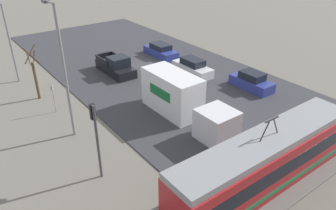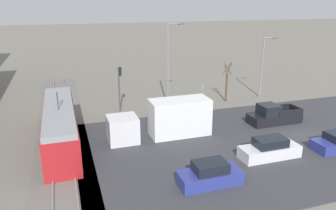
{
  "view_description": "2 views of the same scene",
  "coord_description": "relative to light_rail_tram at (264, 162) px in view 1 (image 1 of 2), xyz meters",
  "views": [
    {
      "loc": [
        18.26,
        29.2,
        13.33
      ],
      "look_at": [
        5.12,
        11.67,
        1.57
      ],
      "focal_mm": 35.0,
      "sensor_mm": 36.0,
      "label": 1
    },
    {
      "loc": [
        -22.19,
        20.04,
        11.71
      ],
      "look_at": [
        5.34,
        10.93,
        2.43
      ],
      "focal_mm": 35.0,
      "sensor_mm": 36.0,
      "label": 2
    }
  ],
  "objects": [
    {
      "name": "ground_plane",
      "position": [
        -4.94,
        -20.59,
        -1.68
      ],
      "size": [
        320.0,
        320.0,
        0.0
      ],
      "primitive_type": "plane",
      "color": "slate"
    },
    {
      "name": "road_surface",
      "position": [
        -4.94,
        -20.59,
        -1.64
      ],
      "size": [
        18.19,
        39.45,
        0.08
      ],
      "color": "#38383D",
      "rests_on": "ground"
    },
    {
      "name": "rail_bed",
      "position": [
        -4.94,
        0.0,
        -1.63
      ],
      "size": [
        60.52,
        4.4,
        0.22
      ],
      "color": "slate",
      "rests_on": "ground"
    },
    {
      "name": "light_rail_tram",
      "position": [
        0.0,
        0.0,
        0.0
      ],
      "size": [
        13.02,
        2.57,
        4.42
      ],
      "color": "#B21E23",
      "rests_on": "ground"
    },
    {
      "name": "box_truck",
      "position": [
        -1.2,
        -8.97,
        -0.08
      ],
      "size": [
        2.45,
        9.12,
        3.29
      ],
      "color": "silver",
      "rests_on": "ground"
    },
    {
      "name": "pickup_truck",
      "position": [
        -1.41,
        -20.07,
        -0.86
      ],
      "size": [
        2.06,
        5.25,
        1.95
      ],
      "color": "black",
      "rests_on": "ground"
    },
    {
      "name": "sedan_car_0",
      "position": [
        -8.27,
        -21.64,
        -0.99
      ],
      "size": [
        1.87,
        4.71,
        1.46
      ],
      "color": "navy",
      "rests_on": "ground"
    },
    {
      "name": "sedan_car_1",
      "position": [
        -9.83,
        -9.18,
        -0.94
      ],
      "size": [
        1.77,
        4.21,
        1.6
      ],
      "color": "navy",
      "rests_on": "ground"
    },
    {
      "name": "sedan_car_2",
      "position": [
        -7.74,
        -15.24,
        -0.93
      ],
      "size": [
        1.73,
        4.73,
        1.61
      ],
      "color": "silver",
      "rests_on": "ground"
    },
    {
      "name": "traffic_light_pole",
      "position": [
        7.22,
        -6.39,
        1.54
      ],
      "size": [
        0.28,
        0.47,
        4.93
      ],
      "color": "#47474C",
      "rests_on": "ground"
    },
    {
      "name": "street_tree",
      "position": [
        6.87,
        -19.21,
        0.54
      ],
      "size": [
        1.15,
        0.96,
        4.88
      ],
      "color": "brown",
      "rests_on": "ground"
    },
    {
      "name": "street_lamp_near_crossing",
      "position": [
        7.29,
        -24.45,
        2.7
      ],
      "size": [
        0.36,
        1.95,
        7.53
      ],
      "color": "gray",
      "rests_on": "ground"
    },
    {
      "name": "street_lamp_mid_block",
      "position": [
        6.7,
        -11.91,
        3.71
      ],
      "size": [
        0.36,
        1.95,
        9.49
      ],
      "color": "gray",
      "rests_on": "ground"
    },
    {
      "name": "no_parking_sign",
      "position": [
        6.58,
        -15.87,
        -0.2
      ],
      "size": [
        0.32,
        0.08,
        2.43
      ],
      "color": "gray",
      "rests_on": "ground"
    }
  ]
}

